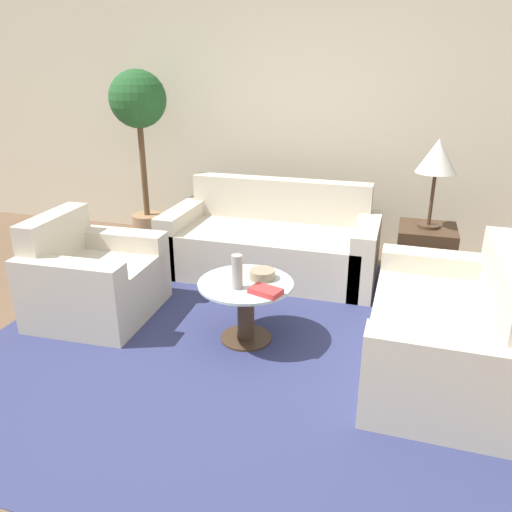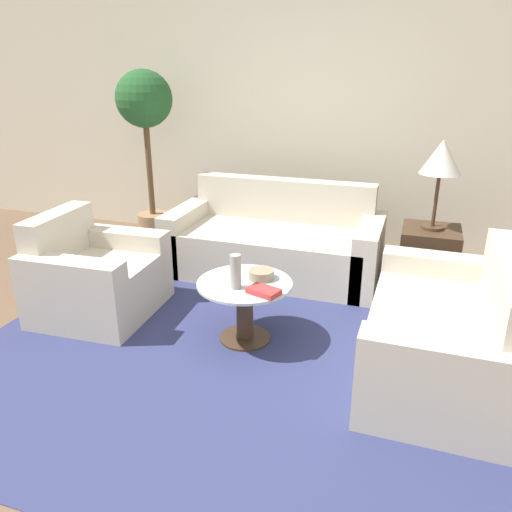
% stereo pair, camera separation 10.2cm
% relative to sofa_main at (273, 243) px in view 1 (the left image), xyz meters
% --- Properties ---
extents(ground_plane, '(14.00, 14.00, 0.00)m').
position_rel_sofa_main_xyz_m(ground_plane, '(0.10, -1.92, -0.27)').
color(ground_plane, brown).
extents(wall_back, '(10.00, 0.06, 2.60)m').
position_rel_sofa_main_xyz_m(wall_back, '(0.10, 0.93, 1.03)').
color(wall_back, beige).
rests_on(wall_back, ground_plane).
extents(rug, '(3.59, 3.43, 0.01)m').
position_rel_sofa_main_xyz_m(rug, '(0.15, -1.30, -0.27)').
color(rug, navy).
rests_on(rug, ground_plane).
extents(sofa_main, '(1.94, 0.90, 0.83)m').
position_rel_sofa_main_xyz_m(sofa_main, '(0.00, 0.00, 0.00)').
color(sofa_main, beige).
rests_on(sofa_main, ground_plane).
extents(armchair, '(0.86, 0.94, 0.80)m').
position_rel_sofa_main_xyz_m(armchair, '(-1.13, -1.25, 0.00)').
color(armchair, beige).
rests_on(armchair, ground_plane).
extents(loveseat, '(0.87, 1.47, 0.81)m').
position_rel_sofa_main_xyz_m(loveseat, '(1.52, -1.31, 0.00)').
color(loveseat, beige).
rests_on(loveseat, ground_plane).
extents(coffee_table, '(0.66, 0.66, 0.45)m').
position_rel_sofa_main_xyz_m(coffee_table, '(0.15, -1.30, 0.01)').
color(coffee_table, '#422D1E').
rests_on(coffee_table, ground_plane).
extents(side_table, '(0.47, 0.47, 0.57)m').
position_rel_sofa_main_xyz_m(side_table, '(1.36, -0.02, 0.01)').
color(side_table, '#422D1E').
rests_on(side_table, ground_plane).
extents(table_lamp, '(0.32, 0.32, 0.74)m').
position_rel_sofa_main_xyz_m(table_lamp, '(1.36, -0.02, 0.87)').
color(table_lamp, '#422D1E').
rests_on(table_lamp, side_table).
extents(potted_plant, '(0.56, 0.56, 1.81)m').
position_rel_sofa_main_xyz_m(potted_plant, '(-1.47, 0.31, 1.02)').
color(potted_plant, '#93704C').
rests_on(potted_plant, ground_plane).
extents(vase, '(0.07, 0.07, 0.24)m').
position_rel_sofa_main_xyz_m(vase, '(0.13, -1.40, 0.29)').
color(vase, '#9E998E').
rests_on(vase, coffee_table).
extents(bowl, '(0.18, 0.18, 0.06)m').
position_rel_sofa_main_xyz_m(bowl, '(0.24, -1.20, 0.21)').
color(bowl, gray).
rests_on(bowl, coffee_table).
extents(book_stack, '(0.24, 0.19, 0.04)m').
position_rel_sofa_main_xyz_m(book_stack, '(0.33, -1.43, 0.19)').
color(book_stack, '#BC3333').
rests_on(book_stack, coffee_table).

